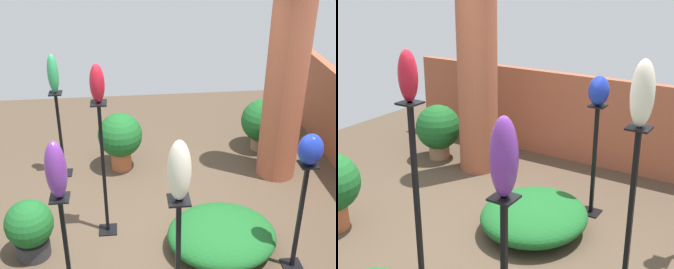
# 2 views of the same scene
# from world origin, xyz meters

# --- Properties ---
(ground_plane) EXTENTS (8.00, 8.00, 0.00)m
(ground_plane) POSITION_xyz_m (0.00, 0.00, 0.00)
(ground_plane) COLOR #4C3D2D
(brick_wall_back) EXTENTS (5.60, 0.12, 1.20)m
(brick_wall_back) POSITION_xyz_m (0.00, 2.59, 0.60)
(brick_wall_back) COLOR #9E5138
(brick_wall_back) RESTS_ON ground
(brick_pillar) EXTENTS (0.51, 0.51, 2.64)m
(brick_pillar) POSITION_xyz_m (-1.12, 1.66, 1.32)
(brick_pillar) COLOR #9E5138
(brick_pillar) RESTS_ON ground
(pedestal_ruby) EXTENTS (0.20, 0.20, 1.57)m
(pedestal_ruby) POSITION_xyz_m (-0.12, -0.58, 0.73)
(pedestal_ruby) COLOR black
(pedestal_ruby) RESTS_ON ground
(pedestal_cobalt) EXTENTS (0.20, 0.20, 1.22)m
(pedestal_cobalt) POSITION_xyz_m (0.64, 1.29, 0.56)
(pedestal_cobalt) COLOR black
(pedestal_cobalt) RESTS_ON ground
(pedestal_ivory) EXTENTS (0.20, 0.20, 1.49)m
(pedestal_ivory) POSITION_xyz_m (1.43, 0.02, 0.69)
(pedestal_ivory) COLOR black
(pedestal_ivory) RESTS_ON ground
(art_vase_ruby) EXTENTS (0.15, 0.15, 0.40)m
(art_vase_ruby) POSITION_xyz_m (-0.12, -0.58, 1.77)
(art_vase_ruby) COLOR maroon
(art_vase_ruby) RESTS_ON pedestal_ruby
(art_vase_cobalt) EXTENTS (0.21, 0.23, 0.30)m
(art_vase_cobalt) POSITION_xyz_m (0.64, 1.29, 1.37)
(art_vase_cobalt) COLOR #192D9E
(art_vase_cobalt) RESTS_ON pedestal_cobalt
(art_vase_violet) EXTENTS (0.18, 0.17, 0.51)m
(art_vase_violet) POSITION_xyz_m (0.91, -0.89, 1.46)
(art_vase_violet) COLOR #6B2D8C
(art_vase_violet) RESTS_ON pedestal_violet
(art_vase_ivory) EXTENTS (0.16, 0.17, 0.47)m
(art_vase_ivory) POSITION_xyz_m (1.43, 0.02, 1.72)
(art_vase_ivory) COLOR beige
(art_vase_ivory) RESTS_ON pedestal_ivory
(potted_plant_front_left) EXTENTS (0.62, 0.62, 0.76)m
(potted_plant_front_left) POSITION_xyz_m (-1.80, 1.65, 0.43)
(potted_plant_front_left) COLOR #936B4C
(potted_plant_front_left) RESTS_ON ground
(foliage_bed_east) EXTENTS (1.06, 1.15, 0.35)m
(foliage_bed_east) POSITION_xyz_m (0.30, 0.63, 0.18)
(foliage_bed_east) COLOR #195923
(foliage_bed_east) RESTS_ON ground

